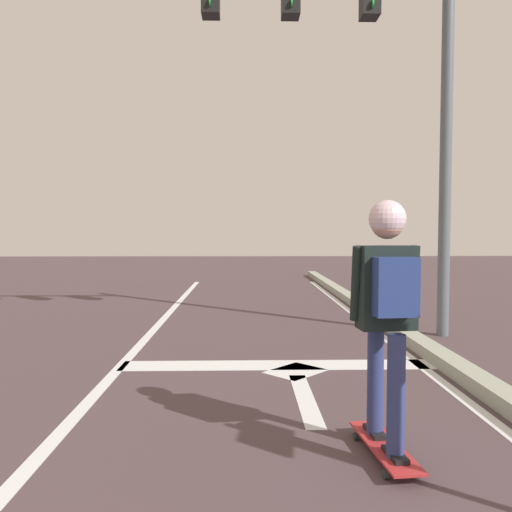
# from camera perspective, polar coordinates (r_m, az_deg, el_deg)

# --- Properties ---
(lane_line_center) EXTENTS (0.12, 20.00, 0.01)m
(lane_line_center) POSITION_cam_1_polar(r_m,az_deg,el_deg) (4.68, -18.45, -15.41)
(lane_line_center) COLOR silver
(lane_line_center) RESTS_ON ground
(lane_line_curbside) EXTENTS (0.12, 20.00, 0.01)m
(lane_line_curbside) POSITION_cam_1_polar(r_m,az_deg,el_deg) (4.87, 22.47, -14.74)
(lane_line_curbside) COLOR silver
(lane_line_curbside) RESTS_ON ground
(stop_bar) EXTENTS (3.38, 0.40, 0.01)m
(stop_bar) POSITION_cam_1_polar(r_m,az_deg,el_deg) (5.64, 2.44, -12.08)
(stop_bar) COLOR silver
(stop_bar) RESTS_ON ground
(lane_arrow_stem) EXTENTS (0.16, 1.40, 0.01)m
(lane_arrow_stem) POSITION_cam_1_polar(r_m,az_deg,el_deg) (4.61, 5.53, -15.56)
(lane_arrow_stem) COLOR silver
(lane_arrow_stem) RESTS_ON ground
(lane_arrow_head) EXTENTS (0.71, 0.71, 0.01)m
(lane_arrow_head) POSITION_cam_1_polar(r_m,az_deg,el_deg) (5.42, 4.44, -12.72)
(lane_arrow_head) COLOR silver
(lane_arrow_head) RESTS_ON ground
(curb_strip) EXTENTS (0.24, 24.00, 0.14)m
(curb_strip) POSITION_cam_1_polar(r_m,az_deg,el_deg) (4.96, 25.21, -13.69)
(curb_strip) COLOR #9BA190
(curb_strip) RESTS_ON ground
(skateboard) EXTENTS (0.29, 0.84, 0.08)m
(skateboard) POSITION_cam_1_polar(r_m,az_deg,el_deg) (3.60, 14.17, -20.00)
(skateboard) COLOR #B0292C
(skateboard) RESTS_ON ground
(skater) EXTENTS (0.44, 0.60, 1.57)m
(skater) POSITION_cam_1_polar(r_m,az_deg,el_deg) (3.32, 14.50, -4.08)
(skater) COLOR navy
(skater) RESTS_ON skateboard
(traffic_signal_mast) EXTENTS (4.34, 0.34, 5.41)m
(traffic_signal_mast) POSITION_cam_1_polar(r_m,az_deg,el_deg) (7.50, 11.20, 21.72)
(traffic_signal_mast) COLOR #556067
(traffic_signal_mast) RESTS_ON ground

